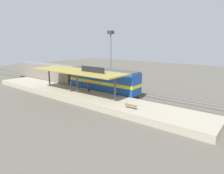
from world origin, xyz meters
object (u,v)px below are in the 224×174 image
object	(u,v)px
locomotive	(103,81)
passenger_carriage_single	(45,72)
person_boarding	(115,92)
person_walking	(89,86)
freight_car	(101,77)
person_waiting	(71,86)
platform_bench	(131,105)
light_mast	(111,46)

from	to	relation	value
locomotive	passenger_carriage_single	world-z (taller)	locomotive
passenger_carriage_single	person_boarding	bearing A→B (deg)	-98.16
person_walking	person_boarding	bearing A→B (deg)	-94.99
freight_car	locomotive	bearing A→B (deg)	-135.57
passenger_carriage_single	person_waiting	xyz separation A→B (m)	(-4.80, -14.81, -0.46)
platform_bench	light_mast	distance (m)	21.18
passenger_carriage_single	freight_car	size ratio (longest dim) A/B	1.67
passenger_carriage_single	light_mast	bearing A→B (deg)	-60.04
locomotive	passenger_carriage_single	bearing A→B (deg)	90.00
platform_bench	person_waiting	distance (m)	13.22
platform_bench	passenger_carriage_single	xyz separation A→B (m)	(6.00, 27.97, 0.97)
light_mast	person_boarding	distance (m)	16.27
freight_car	person_boarding	world-z (taller)	freight_car
passenger_carriage_single	light_mast	size ratio (longest dim) A/B	1.71
passenger_carriage_single	light_mast	xyz separation A→B (m)	(7.80, -13.53, 6.08)
locomotive	person_waiting	distance (m)	5.79
person_boarding	freight_car	bearing A→B (deg)	51.23
light_mast	person_walking	bearing A→B (deg)	-161.23
platform_bench	person_walking	size ratio (longest dim) A/B	0.99
person_waiting	passenger_carriage_single	bearing A→B (deg)	72.04
freight_car	light_mast	bearing A→B (deg)	-0.72
light_mast	person_walking	distance (m)	12.98
light_mast	person_boarding	bearing A→B (deg)	-138.51
light_mast	person_waiting	bearing A→B (deg)	-174.18
passenger_carriage_single	person_waiting	bearing A→B (deg)	-107.96
locomotive	person_boarding	bearing A→B (deg)	-121.88
person_waiting	person_walking	world-z (taller)	same
passenger_carriage_single	person_boarding	distance (m)	23.64
locomotive	light_mast	bearing A→B (deg)	29.81
person_walking	person_waiting	bearing A→B (deg)	130.68
freight_car	person_waiting	size ratio (longest dim) A/B	7.02
locomotive	person_walking	bearing A→B (deg)	162.87
locomotive	person_waiting	bearing A→B (deg)	146.44
platform_bench	freight_car	xyz separation A→B (m)	(10.60, 14.48, 0.63)
light_mast	person_boarding	world-z (taller)	light_mast
passenger_carriage_single	person_waiting	size ratio (longest dim) A/B	11.70
light_mast	freight_car	bearing A→B (deg)	179.28
person_boarding	light_mast	bearing A→B (deg)	41.49
light_mast	person_boarding	xyz separation A→B (m)	(-11.16, -9.86, -6.54)
platform_bench	person_walking	xyz separation A→B (m)	(3.19, 10.84, 0.51)
platform_bench	freight_car	bearing A→B (deg)	53.80
platform_bench	person_waiting	xyz separation A→B (m)	(1.20, 13.16, 0.51)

